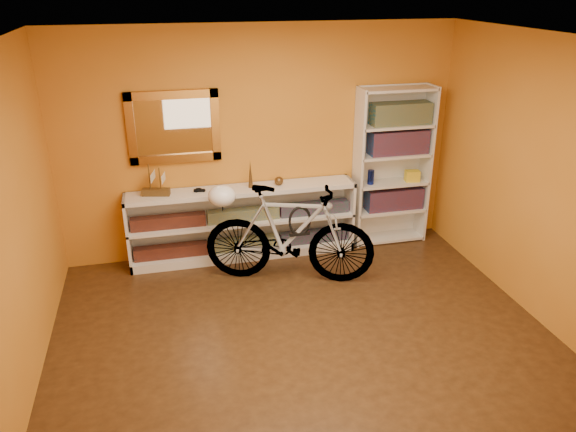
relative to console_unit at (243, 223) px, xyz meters
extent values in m
cube|color=#321D0D|center=(0.26, -1.81, -0.43)|extent=(4.50, 4.00, 0.01)
cube|color=silver|center=(0.26, -1.81, 2.18)|extent=(4.50, 4.00, 0.01)
cube|color=#C6741D|center=(0.26, 0.19, 0.88)|extent=(4.50, 0.01, 2.60)
cube|color=#C6741D|center=(-1.99, -1.81, 0.88)|extent=(0.01, 4.00, 2.60)
cube|color=#C6741D|center=(2.52, -1.81, 0.88)|extent=(0.01, 4.00, 2.60)
cube|color=#91561A|center=(-0.69, 0.15, 1.12)|extent=(0.98, 0.06, 0.78)
cube|color=silver|center=(1.16, 0.17, -0.17)|extent=(0.09, 0.02, 0.09)
cube|color=black|center=(0.00, -0.02, -0.26)|extent=(2.50, 0.13, 0.14)
cube|color=navy|center=(0.00, -0.02, 0.11)|extent=(2.50, 0.13, 0.14)
imported|color=black|center=(-0.47, 0.00, 0.43)|extent=(0.00, 0.00, 0.00)
cone|color=#543A1C|center=(0.10, 0.00, 0.58)|extent=(0.05, 0.05, 0.32)
sphere|color=#543A1C|center=(0.42, 0.00, 0.48)|extent=(0.10, 0.10, 0.10)
cube|color=maroon|center=(1.86, 0.03, 0.12)|extent=(0.70, 0.22, 0.26)
cube|color=maroon|center=(1.86, 0.03, 0.83)|extent=(0.70, 0.22, 0.28)
cube|color=#1B5160|center=(1.86, 0.03, 1.16)|extent=(0.70, 0.22, 0.25)
cylinder|color=navy|center=(1.54, 0.01, 0.43)|extent=(0.08, 0.08, 0.17)
cube|color=maroon|center=(1.61, 0.06, 1.13)|extent=(0.19, 0.19, 0.19)
cube|color=yellow|center=(2.06, -0.01, 0.41)|extent=(0.18, 0.14, 0.13)
imported|color=silver|center=(0.38, -0.67, 0.11)|extent=(1.04, 1.89, 1.08)
ellipsoid|color=white|center=(-0.28, -0.44, 0.52)|extent=(0.29, 0.28, 0.22)
torus|color=black|center=(0.49, -0.70, 0.28)|extent=(0.24, 0.03, 0.24)
camera|label=1|loc=(-0.87, -5.76, 2.59)|focal=34.45mm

